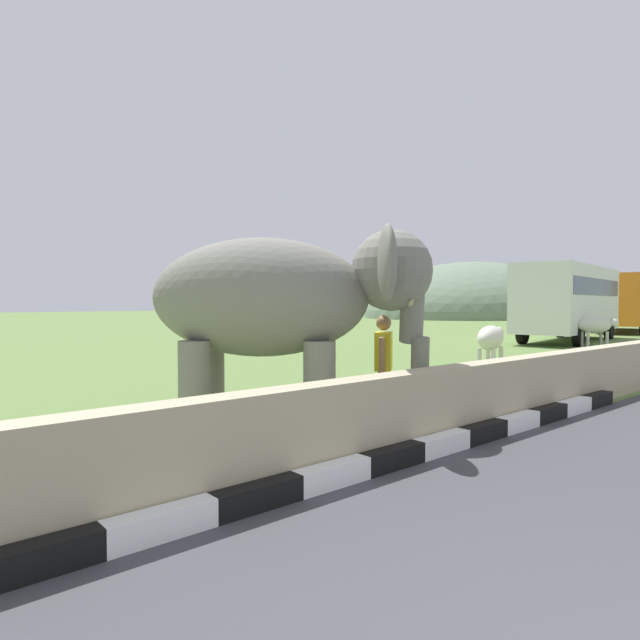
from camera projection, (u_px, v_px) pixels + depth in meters
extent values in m
cube|color=black|center=(33.00, 561.00, 3.58)|extent=(0.90, 0.20, 0.24)
cube|color=white|center=(161.00, 525.00, 4.16)|extent=(0.90, 0.20, 0.24)
cube|color=black|center=(257.00, 497.00, 4.75)|extent=(0.90, 0.20, 0.24)
cube|color=white|center=(332.00, 476.00, 5.34)|extent=(0.90, 0.20, 0.24)
cube|color=black|center=(393.00, 458.00, 5.92)|extent=(0.90, 0.20, 0.24)
cube|color=white|center=(442.00, 444.00, 6.51)|extent=(0.90, 0.20, 0.24)
cube|color=black|center=(483.00, 433.00, 7.10)|extent=(0.90, 0.20, 0.24)
cube|color=white|center=(518.00, 423.00, 7.69)|extent=(0.90, 0.20, 0.24)
cube|color=black|center=(548.00, 414.00, 8.27)|extent=(0.90, 0.20, 0.24)
cube|color=white|center=(574.00, 407.00, 8.86)|extent=(0.90, 0.20, 0.24)
cube|color=black|center=(597.00, 400.00, 9.45)|extent=(0.90, 0.20, 0.24)
cube|color=tan|center=(379.00, 419.00, 6.20)|extent=(28.00, 0.36, 1.00)
cylinder|color=slate|center=(321.00, 380.00, 8.12)|extent=(0.44, 0.44, 1.33)
cylinder|color=slate|center=(319.00, 390.00, 7.22)|extent=(0.44, 0.44, 1.33)
cylinder|color=slate|center=(210.00, 380.00, 8.17)|extent=(0.44, 0.44, 1.33)
cylinder|color=slate|center=(195.00, 390.00, 7.27)|extent=(0.44, 0.44, 1.33)
ellipsoid|color=slate|center=(261.00, 297.00, 7.65)|extent=(3.37, 3.27, 1.70)
sphere|color=slate|center=(392.00, 270.00, 7.59)|extent=(1.16, 1.16, 1.16)
ellipsoid|color=#D84C8C|center=(412.00, 260.00, 7.58)|extent=(0.70, 0.72, 0.44)
ellipsoid|color=slate|center=(377.00, 270.00, 8.37)|extent=(0.78, 0.83, 1.00)
ellipsoid|color=slate|center=(387.00, 263.00, 6.81)|extent=(0.78, 0.83, 1.00)
cylinder|color=slate|center=(412.00, 309.00, 7.60)|extent=(0.63, 0.64, 1.00)
cylinder|color=slate|center=(420.00, 365.00, 7.63)|extent=(0.42, 0.42, 0.82)
cone|color=beige|center=(405.00, 302.00, 7.88)|extent=(0.48, 0.51, 0.22)
cone|color=beige|center=(411.00, 302.00, 7.32)|extent=(0.48, 0.51, 0.22)
cylinder|color=navy|center=(384.00, 396.00, 8.23)|extent=(0.15, 0.15, 0.82)
cylinder|color=navy|center=(383.00, 398.00, 8.03)|extent=(0.15, 0.15, 0.82)
cube|color=yellow|center=(384.00, 351.00, 8.11)|extent=(0.46, 0.43, 0.58)
cylinder|color=#9E7251|center=(385.00, 352.00, 8.36)|extent=(0.13, 0.13, 0.52)
cylinder|color=#9E7251|center=(382.00, 355.00, 7.85)|extent=(0.19, 0.17, 0.53)
sphere|color=#9E7251|center=(384.00, 323.00, 8.09)|extent=(0.23, 0.23, 0.23)
cube|color=silver|center=(569.00, 299.00, 25.19)|extent=(9.32, 3.96, 3.00)
cube|color=#3F5160|center=(569.00, 288.00, 25.17)|extent=(8.62, 3.88, 0.76)
cylinder|color=black|center=(561.00, 328.00, 28.19)|extent=(1.04, 0.46, 1.00)
cylinder|color=black|center=(609.00, 329.00, 26.72)|extent=(1.04, 0.46, 1.00)
cylinder|color=black|center=(523.00, 333.00, 23.75)|extent=(1.04, 0.46, 1.00)
cylinder|color=black|center=(578.00, 335.00, 22.28)|extent=(1.04, 0.46, 1.00)
cube|color=orange|center=(627.00, 300.00, 33.61)|extent=(9.97, 4.70, 3.00)
cube|color=#3F5160|center=(627.00, 291.00, 33.59)|extent=(9.23, 4.56, 0.76)
cylinder|color=black|center=(612.00, 322.00, 36.84)|extent=(1.04, 0.53, 1.00)
cylinder|color=black|center=(598.00, 325.00, 31.82)|extent=(1.04, 0.53, 1.00)
cylinder|color=beige|center=(488.00, 357.00, 14.75)|extent=(0.12, 0.12, 0.65)
cylinder|color=beige|center=(501.00, 358.00, 14.57)|extent=(0.12, 0.12, 0.65)
cylinder|color=beige|center=(479.00, 361.00, 13.98)|extent=(0.12, 0.12, 0.65)
cylinder|color=beige|center=(493.00, 361.00, 13.80)|extent=(0.12, 0.12, 0.65)
ellipsoid|color=beige|center=(490.00, 338.00, 14.26)|extent=(1.61, 1.04, 0.66)
ellipsoid|color=beige|center=(498.00, 333.00, 15.05)|extent=(0.46, 0.37, 0.32)
cylinder|color=beige|center=(601.00, 339.00, 22.27)|extent=(0.12, 0.12, 0.65)
cylinder|color=beige|center=(607.00, 339.00, 21.92)|extent=(0.12, 0.12, 0.65)
cylinder|color=beige|center=(582.00, 339.00, 22.08)|extent=(0.12, 0.12, 0.65)
cylinder|color=beige|center=(588.00, 340.00, 21.73)|extent=(0.12, 0.12, 0.65)
ellipsoid|color=beige|center=(595.00, 325.00, 21.98)|extent=(1.60, 1.25, 0.66)
ellipsoid|color=beige|center=(614.00, 323.00, 22.17)|extent=(0.48, 0.42, 0.32)
ellipsoid|color=slate|center=(474.00, 317.00, 66.04)|extent=(29.94, 23.95, 13.57)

